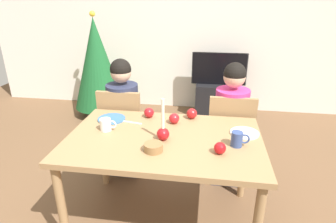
{
  "coord_description": "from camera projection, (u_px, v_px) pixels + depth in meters",
  "views": [
    {
      "loc": [
        0.3,
        -1.78,
        1.7
      ],
      "look_at": [
        0.0,
        0.2,
        0.87
      ],
      "focal_mm": 30.2,
      "sensor_mm": 36.0,
      "label": 1
    }
  ],
  "objects": [
    {
      "name": "plate_right",
      "position": [
        245.0,
        133.0,
        2.08
      ],
      "size": [
        0.21,
        0.21,
        0.01
      ],
      "primitive_type": "cylinder",
      "color": "white",
      "rests_on": "dining_table"
    },
    {
      "name": "plate_left",
      "position": [
        112.0,
        119.0,
        2.32
      ],
      "size": [
        0.22,
        0.22,
        0.01
      ],
      "primitive_type": "cylinder",
      "color": "teal",
      "rests_on": "dining_table"
    },
    {
      "name": "chair_right",
      "position": [
        230.0,
        134.0,
        2.61
      ],
      "size": [
        0.4,
        0.4,
        0.9
      ],
      "color": "#99754C",
      "rests_on": "ground"
    },
    {
      "name": "mug_left",
      "position": [
        106.0,
        125.0,
        2.12
      ],
      "size": [
        0.13,
        0.08,
        0.09
      ],
      "color": "white",
      "rests_on": "dining_table"
    },
    {
      "name": "apple_by_right_mug",
      "position": [
        174.0,
        118.0,
        2.24
      ],
      "size": [
        0.08,
        0.08,
        0.08
      ],
      "primitive_type": "sphere",
      "color": "red",
      "rests_on": "dining_table"
    },
    {
      "name": "chair_left",
      "position": [
        123.0,
        127.0,
        2.75
      ],
      "size": [
        0.4,
        0.4,
        0.9
      ],
      "color": "#99754C",
      "rests_on": "ground"
    },
    {
      "name": "apple_near_candle",
      "position": [
        192.0,
        114.0,
        2.33
      ],
      "size": [
        0.09,
        0.09,
        0.09
      ],
      "primitive_type": "sphere",
      "color": "#AF191B",
      "rests_on": "dining_table"
    },
    {
      "name": "person_right_child",
      "position": [
        230.0,
        127.0,
        2.62
      ],
      "size": [
        0.3,
        0.3,
        1.17
      ],
      "color": "#33384C",
      "rests_on": "ground"
    },
    {
      "name": "dining_table",
      "position": [
        164.0,
        147.0,
        2.07
      ],
      "size": [
        1.4,
        0.9,
        0.75
      ],
      "color": "#99754C",
      "rests_on": "ground"
    },
    {
      "name": "mug_right",
      "position": [
        237.0,
        139.0,
        1.9
      ],
      "size": [
        0.13,
        0.08,
        0.1
      ],
      "color": "#33477F",
      "rests_on": "dining_table"
    },
    {
      "name": "apple_far_edge",
      "position": [
        220.0,
        148.0,
        1.81
      ],
      "size": [
        0.08,
        0.08,
        0.08
      ],
      "primitive_type": "sphere",
      "color": "red",
      "rests_on": "dining_table"
    },
    {
      "name": "candle_centerpiece",
      "position": [
        163.0,
        132.0,
        1.98
      ],
      "size": [
        0.09,
        0.09,
        0.31
      ],
      "color": "red",
      "rests_on": "dining_table"
    },
    {
      "name": "christmas_tree",
      "position": [
        97.0,
        64.0,
        4.07
      ],
      "size": [
        0.74,
        0.74,
        1.51
      ],
      "color": "brown",
      "rests_on": "ground"
    },
    {
      "name": "tv_stand",
      "position": [
        217.0,
        99.0,
        4.27
      ],
      "size": [
        0.64,
        0.4,
        0.48
      ],
      "primitive_type": "cube",
      "color": "black",
      "rests_on": "ground"
    },
    {
      "name": "person_left_child",
      "position": [
        124.0,
        120.0,
        2.76
      ],
      "size": [
        0.3,
        0.3,
        1.17
      ],
      "color": "#33384C",
      "rests_on": "ground"
    },
    {
      "name": "fork_left",
      "position": [
        131.0,
        122.0,
        2.26
      ],
      "size": [
        0.18,
        0.05,
        0.01
      ],
      "primitive_type": "cube",
      "rotation": [
        0.0,
        0.0,
        -0.2
      ],
      "color": "silver",
      "rests_on": "dining_table"
    },
    {
      "name": "tv",
      "position": [
        219.0,
        69.0,
        4.09
      ],
      "size": [
        0.79,
        0.05,
        0.46
      ],
      "color": "black",
      "rests_on": "tv_stand"
    },
    {
      "name": "ground_plane",
      "position": [
        164.0,
        218.0,
        2.32
      ],
      "size": [
        7.68,
        7.68,
        0.0
      ],
      "primitive_type": "plane",
      "color": "brown"
    },
    {
      "name": "bowl_walnuts",
      "position": [
        153.0,
        147.0,
        1.85
      ],
      "size": [
        0.12,
        0.12,
        0.05
      ],
      "primitive_type": "cylinder",
      "color": "olive",
      "rests_on": "dining_table"
    },
    {
      "name": "back_wall",
      "position": [
        192.0,
        24.0,
        4.2
      ],
      "size": [
        6.4,
        0.1,
        2.6
      ],
      "primitive_type": "cube",
      "color": "silver",
      "rests_on": "ground"
    },
    {
      "name": "apple_by_left_plate",
      "position": [
        149.0,
        113.0,
        2.35
      ],
      "size": [
        0.08,
        0.08,
        0.08
      ],
      "primitive_type": "sphere",
      "color": "#B1171C",
      "rests_on": "dining_table"
    }
  ]
}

